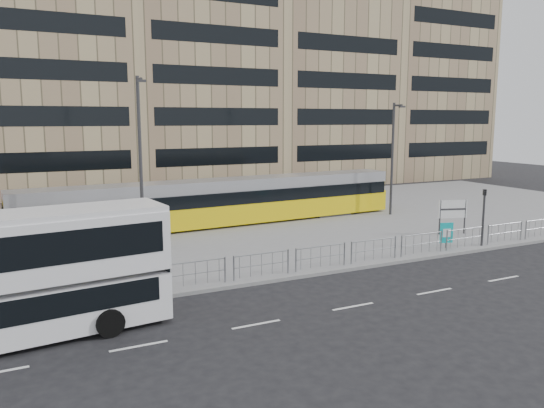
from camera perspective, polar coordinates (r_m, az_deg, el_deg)
name	(u,v)px	position (r m, az deg, el deg)	size (l,w,h in m)	color
ground	(339,273)	(24.71, 7.23, -7.33)	(120.00, 120.00, 0.00)	black
plaza	(239,225)	(35.04, -3.60, -2.25)	(64.00, 24.00, 0.15)	slate
kerb	(339,271)	(24.73, 7.17, -7.13)	(64.00, 0.25, 0.17)	gray
building_row	(167,59)	(56.30, -11.25, 15.00)	(70.40, 18.40, 31.20)	brown
pedestrian_barrier	(369,245)	(25.97, 10.37, -4.35)	(32.07, 0.07, 1.10)	gray
road_markings	(415,295)	(22.27, 15.16, -9.42)	(62.00, 0.12, 0.01)	white
tram	(223,202)	(34.45, -5.31, 0.20)	(25.54, 3.85, 3.00)	yellow
station_sign	(453,211)	(33.38, 18.87, -0.69)	(1.72, 0.58, 2.05)	#2D2D30
ad_panel	(446,233)	(29.79, 18.25, -3.01)	(0.72, 0.26, 1.37)	#2D2D30
pedestrian	(160,234)	(28.76, -11.97, -3.18)	(0.58, 0.38, 1.59)	black
traffic_light_west	(96,250)	(20.98, -18.44, -4.69)	(0.23, 0.25, 3.10)	#2D2D30
traffic_light_east	(484,210)	(30.78, 21.82, -0.59)	(0.22, 0.24, 3.10)	#2D2D30
lamp_post_west	(141,158)	(27.76, -13.95, 4.79)	(0.45, 1.04, 8.95)	#2D2D30
lamp_post_east	(393,154)	(38.77, 12.88, 5.24)	(0.45, 1.04, 7.96)	#2D2D30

